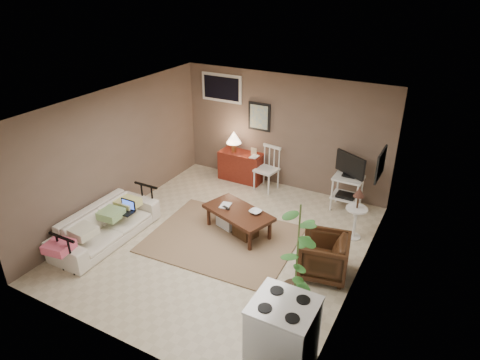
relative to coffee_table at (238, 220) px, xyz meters
The scene contains 20 objects.
floor 0.47m from the coffee_table, 102.44° to the right, with size 5.00×5.00×0.00m, color #C1B293.
art_back 2.49m from the coffee_table, 106.82° to the left, with size 0.50×0.03×0.60m, color black.
art_right 2.57m from the coffee_table, 17.40° to the left, with size 0.03×0.60×0.45m, color black.
window 3.10m from the coffee_table, 126.19° to the left, with size 0.96×0.03×0.60m, color silver.
rug 0.43m from the coffee_table, 111.15° to the right, with size 2.45×1.96×0.02m, color #82674B.
coffee_table is the anchor object (origin of this frame).
sofa 2.27m from the coffee_table, 146.15° to the right, with size 1.97×0.58×0.77m, color silver.
sofa_pillows 2.37m from the coffee_table, 140.93° to the right, with size 0.38×1.87×0.13m, color beige, non-canonical shape.
sofa_end_rails 2.18m from the coffee_table, 144.48° to the right, with size 0.53×1.97×0.66m, color black, non-canonical shape.
laptop 1.94m from the coffee_table, 151.39° to the right, with size 0.30×0.22×0.21m.
red_console 2.14m from the coffee_table, 117.04° to the left, with size 0.97×0.43×1.12m.
spindle_chair 1.80m from the coffee_table, 98.81° to the left, with size 0.48×0.48×0.94m.
tv_stand 2.27m from the coffee_table, 49.88° to the left, with size 0.63×0.44×1.16m.
side_table 2.05m from the coffee_table, 23.79° to the left, with size 0.37×0.37×0.98m.
armchair 1.74m from the coffee_table, 13.27° to the right, with size 0.70×0.66×0.72m, color #321A0E.
potted_plant 2.11m from the coffee_table, 38.75° to the right, with size 0.41×0.41×1.65m.
stove 2.89m from the coffee_table, 51.17° to the right, with size 0.72×0.67×0.94m.
bowl 0.42m from the coffee_table, 14.13° to the left, with size 0.21×0.05×0.21m, color #3E1C10.
book_table 0.47m from the coffee_table, behind, with size 0.17×0.02×0.24m, color #3E1C10.
book_console 2.01m from the coffee_table, 110.43° to the left, with size 0.16×0.02×0.22m, color #3E1C10.
Camera 1 is at (3.17, -5.25, 4.22)m, focal length 32.00 mm.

